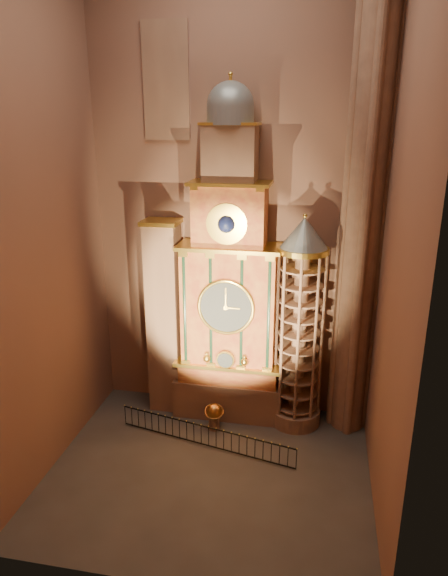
% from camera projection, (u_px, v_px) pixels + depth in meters
% --- Properties ---
extents(floor, '(14.00, 14.00, 0.00)m').
position_uv_depth(floor, '(209.00, 471.00, 22.76)').
color(floor, '#383330').
rests_on(floor, ground).
extents(wall_back, '(22.00, 0.00, 22.00)m').
position_uv_depth(wall_back, '(234.00, 202.00, 24.88)').
color(wall_back, '#8E5F4C').
rests_on(wall_back, floor).
extents(wall_left, '(0.00, 22.00, 22.00)m').
position_uv_depth(wall_left, '(36.00, 220.00, 20.55)').
color(wall_left, '#8E5F4C').
rests_on(wall_left, floor).
extents(wall_right, '(0.00, 22.00, 22.00)m').
position_uv_depth(wall_right, '(400.00, 235.00, 18.03)').
color(wall_right, '#8E5F4C').
rests_on(wall_right, floor).
extents(astronomical_clock, '(5.60, 2.41, 16.70)m').
position_uv_depth(astronomical_clock, '(230.00, 293.00, 25.28)').
color(astronomical_clock, '#8C634C').
rests_on(astronomical_clock, floor).
extents(portrait_tower, '(1.80, 1.60, 10.20)m').
position_uv_depth(portrait_tower, '(165.00, 317.00, 26.39)').
color(portrait_tower, '#8C634C').
rests_on(portrait_tower, floor).
extents(stair_turret, '(2.50, 2.50, 10.80)m').
position_uv_depth(stair_turret, '(299.00, 327.00, 24.84)').
color(stair_turret, '#8C634C').
rests_on(stair_turret, floor).
extents(gothic_pier, '(2.04, 2.04, 22.00)m').
position_uv_depth(gothic_pier, '(365.00, 210.00, 22.85)').
color(gothic_pier, '#8C634C').
rests_on(gothic_pier, floor).
extents(stained_glass_window, '(2.20, 0.14, 5.20)m').
position_uv_depth(stained_glass_window, '(166.00, 81.00, 23.65)').
color(stained_glass_window, navy).
rests_on(stained_glass_window, wall_back).
extents(celestial_globe, '(1.15, 1.11, 1.40)m').
position_uv_depth(celestial_globe, '(214.00, 414.00, 25.60)').
color(celestial_globe, '#8C634C').
rests_on(celestial_globe, floor).
extents(iron_railing, '(8.74, 1.99, 1.06)m').
position_uv_depth(iron_railing, '(205.00, 436.00, 24.30)').
color(iron_railing, black).
rests_on(iron_railing, floor).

